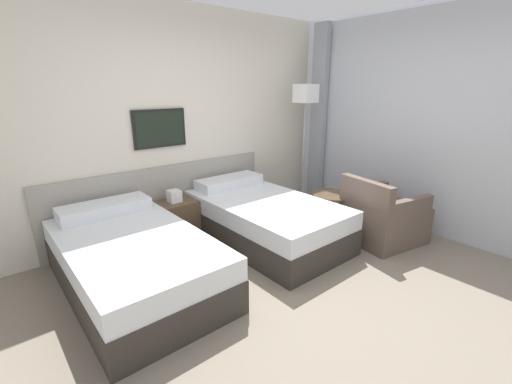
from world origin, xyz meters
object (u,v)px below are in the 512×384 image
Objects in this scene: nightstand at (176,219)px; side_table at (332,205)px; bed_near_window at (264,219)px; armchair at (382,219)px; floor_lamp at (305,103)px; bed_near_door at (134,260)px.

nightstand reaches higher than side_table.
armchair is at bearing -41.18° from bed_near_window.
floor_lamp is at bearing 66.62° from side_table.
floor_lamp is at bearing -6.17° from nightstand.
nightstand is at bearing 146.75° from side_table.
bed_near_window is at bearing 157.44° from side_table.
armchair is (1.05, -0.92, 0.01)m from bed_near_window.
armchair is (-0.14, -1.42, -1.27)m from floor_lamp.
bed_near_door is 1.58m from bed_near_window.
side_table is (-0.37, -0.85, -1.19)m from floor_lamp.
armchair is at bearing -68.81° from side_table.
floor_lamp is (1.98, -0.21, 1.30)m from nightstand.
bed_near_door reaches higher than nightstand.
side_table is at bearing -8.15° from bed_near_door.
nightstand is 0.34× the size of floor_lamp.
armchair is at bearing -95.72° from floor_lamp.
bed_near_window is 2.09× the size of armchair.
nightstand is 2.38m from floor_lamp.
bed_near_door is 1.07m from nightstand.
floor_lamp is 1.97× the size of armchair.
nightstand is (-0.79, 0.72, -0.02)m from bed_near_window.
bed_near_window is at bearing -157.22° from floor_lamp.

